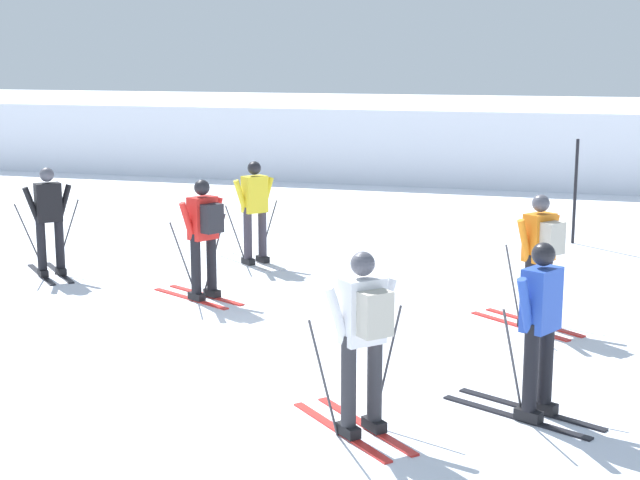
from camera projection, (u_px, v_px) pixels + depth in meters
name	position (u px, v px, depth m)	size (l,w,h in m)	color
ground_plane	(211.00, 370.00, 10.44)	(120.00, 120.00, 0.00)	silver
far_snow_ridge	(468.00, 135.00, 29.07)	(80.00, 9.90, 1.98)	silver
skier_red	(204.00, 233.00, 13.25)	(1.59, 1.07, 1.71)	red
skier_blue	(539.00, 325.00, 8.90)	(1.60, 1.04, 1.71)	black
skier_orange	(540.00, 254.00, 11.87)	(1.50, 1.25, 1.71)	red
skier_white	(363.00, 335.00, 8.47)	(1.42, 1.36, 1.71)	red
skier_yellow	(254.00, 210.00, 15.53)	(1.48, 1.28, 1.71)	silver
skier_black	(49.00, 218.00, 14.69)	(1.40, 1.39, 1.71)	black
trail_marker_pole	(575.00, 192.00, 17.27)	(0.06, 0.06, 1.92)	black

